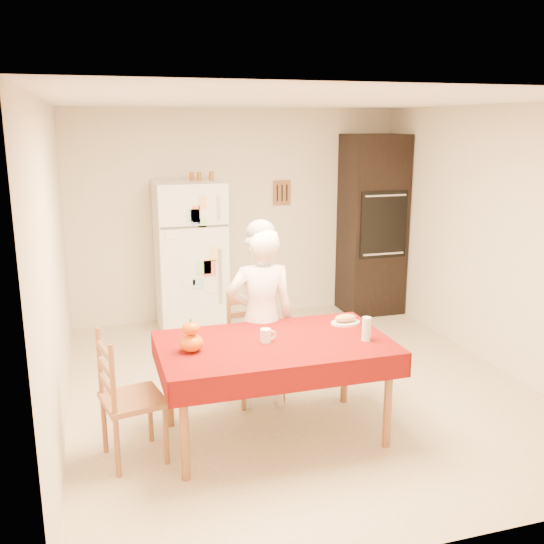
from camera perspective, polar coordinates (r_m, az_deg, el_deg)
name	(u,v)px	position (r m, az deg, el deg)	size (l,w,h in m)	color
floor	(298,386)	(5.61, 2.49, -10.65)	(4.50, 4.50, 0.00)	tan
room_shell	(300,208)	(5.16, 2.68, 6.00)	(4.02, 4.52, 2.51)	beige
refrigerator	(190,257)	(6.93, -7.68, 1.43)	(0.75, 0.74, 1.70)	white
oven_cabinet	(372,225)	(7.62, 9.41, 4.40)	(0.70, 0.62, 2.20)	black
dining_table	(275,350)	(4.50, 0.25, -7.39)	(1.70, 1.00, 0.76)	brown
chair_far	(253,341)	(5.23, -1.79, -6.47)	(0.46, 0.44, 0.95)	brown
chair_left	(123,394)	(4.38, -13.82, -11.08)	(0.48, 0.49, 0.95)	brown
seated_woman	(261,319)	(4.96, -1.03, -4.46)	(0.56, 0.37, 1.53)	white
coffee_mug	(266,336)	(4.45, -0.61, -6.00)	(0.08, 0.08, 0.10)	white
pumpkin_lower	(191,343)	(4.31, -7.59, -6.63)	(0.17, 0.17, 0.13)	#D25D04
pumpkin_upper	(191,328)	(4.27, -7.64, -5.25)	(0.12, 0.12, 0.09)	#D44D04
wine_glass	(366,329)	(4.53, 8.88, -5.29)	(0.07, 0.07, 0.18)	silver
bread_plate	(345,323)	(4.89, 6.92, -4.77)	(0.24, 0.24, 0.02)	white
bread_loaf	(346,318)	(4.88, 6.93, -4.32)	(0.18, 0.10, 0.06)	#9D794D
spice_jar_left	(192,176)	(6.86, -7.55, 8.91)	(0.05, 0.05, 0.10)	#954A1B
spice_jar_mid	(199,176)	(6.87, -6.88, 8.94)	(0.05, 0.05, 0.10)	#985A1B
spice_jar_right	(211,176)	(6.90, -5.73, 8.99)	(0.05, 0.05, 0.10)	#98561B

